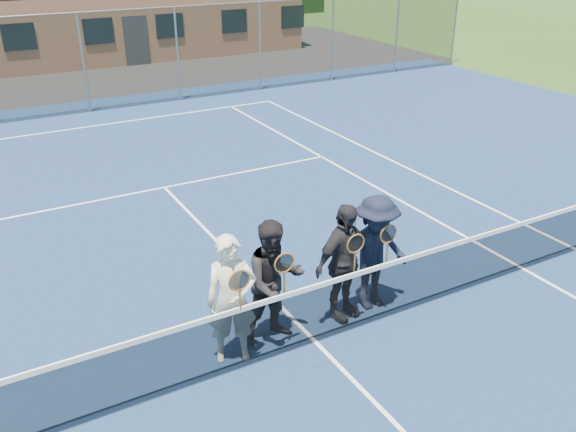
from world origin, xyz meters
name	(u,v)px	position (x,y,z in m)	size (l,w,h in m)	color
ground	(53,74)	(0.00, 20.00, 0.00)	(220.00, 220.00, 0.00)	#274318
court_surface	(315,343)	(0.00, 0.00, 0.01)	(30.00, 30.00, 0.02)	navy
hedge_row	(11,23)	(0.00, 32.00, 0.55)	(40.00, 1.20, 1.10)	black
court_markings	(315,342)	(0.00, 0.00, 0.02)	(11.03, 23.83, 0.01)	white
tennis_net	(316,311)	(0.00, 0.00, 0.54)	(11.68, 0.08, 1.10)	slate
perimeter_fence	(83,63)	(0.00, 13.50, 1.52)	(30.07, 0.07, 3.02)	slate
player_a	(232,300)	(-1.12, 0.27, 0.92)	(0.76, 0.61, 1.80)	silver
player_b	(275,282)	(-0.43, 0.38, 0.92)	(0.88, 0.69, 1.80)	black
player_c	(343,262)	(0.67, 0.37, 0.92)	(1.13, 0.67, 1.80)	black
player_d	(375,253)	(1.24, 0.38, 0.92)	(1.19, 0.71, 1.80)	black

